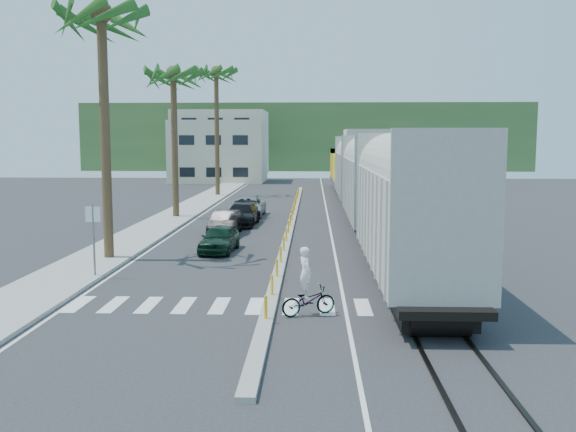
% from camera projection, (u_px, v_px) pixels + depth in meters
% --- Properties ---
extents(ground, '(140.00, 140.00, 0.00)m').
position_uv_depth(ground, '(274.00, 292.00, 23.41)').
color(ground, '#28282B').
rests_on(ground, ground).
extents(sidewalk, '(3.00, 90.00, 0.15)m').
position_uv_depth(sidewalk, '(182.00, 212.00, 48.54)').
color(sidewalk, gray).
rests_on(sidewalk, ground).
extents(rails, '(1.56, 100.00, 0.06)m').
position_uv_depth(rails, '(358.00, 209.00, 51.00)').
color(rails, black).
rests_on(rails, ground).
extents(median, '(0.45, 60.00, 0.85)m').
position_uv_depth(median, '(292.00, 221.00, 43.21)').
color(median, gray).
rests_on(median, ground).
extents(crosswalk, '(14.00, 2.20, 0.01)m').
position_uv_depth(crosswalk, '(270.00, 306.00, 21.43)').
color(crosswalk, silver).
rests_on(crosswalk, ground).
extents(lane_markings, '(9.42, 90.00, 0.01)m').
position_uv_depth(lane_markings, '(266.00, 214.00, 48.30)').
color(lane_markings, silver).
rests_on(lane_markings, ground).
extents(freight_train, '(3.00, 60.94, 5.85)m').
position_uv_depth(freight_train, '(365.00, 178.00, 44.15)').
color(freight_train, '#A8A59A').
rests_on(freight_train, ground).
extents(palm_trees, '(3.50, 37.20, 13.75)m').
position_uv_depth(palm_trees, '(178.00, 64.00, 44.97)').
color(palm_trees, brown).
rests_on(palm_trees, ground).
extents(street_sign, '(0.60, 0.08, 3.00)m').
position_uv_depth(street_sign, '(93.00, 230.00, 25.45)').
color(street_sign, slate).
rests_on(street_sign, ground).
extents(buildings, '(38.00, 27.00, 10.00)m').
position_uv_depth(buildings, '(260.00, 148.00, 94.24)').
color(buildings, beige).
rests_on(buildings, ground).
extents(hillside, '(80.00, 20.00, 12.00)m').
position_uv_depth(hillside, '(306.00, 137.00, 121.93)').
color(hillside, '#385628').
rests_on(hillside, ground).
extents(car_lead, '(2.11, 4.12, 1.33)m').
position_uv_depth(car_lead, '(219.00, 239.00, 31.75)').
color(car_lead, black).
rests_on(car_lead, ground).
extents(car_second, '(1.84, 4.38, 1.40)m').
position_uv_depth(car_second, '(226.00, 223.00, 37.53)').
color(car_second, black).
rests_on(car_second, ground).
extents(car_third, '(2.46, 5.09, 1.42)m').
position_uv_depth(car_third, '(242.00, 214.00, 41.67)').
color(car_third, black).
rests_on(car_third, ground).
extents(car_rear, '(2.48, 5.10, 1.40)m').
position_uv_depth(car_rear, '(248.00, 207.00, 46.42)').
color(car_rear, '#AEB0B3').
rests_on(car_rear, ground).
extents(cyclist, '(1.99, 2.28, 2.20)m').
position_uv_depth(cyclist, '(308.00, 294.00, 20.26)').
color(cyclist, '#9EA0A5').
rests_on(cyclist, ground).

